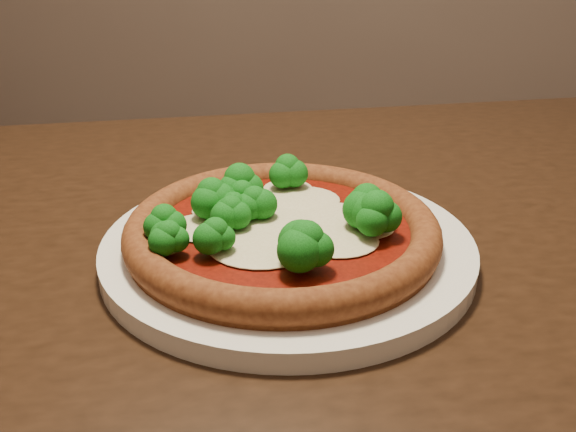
{
  "coord_description": "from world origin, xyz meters",
  "views": [
    {
      "loc": [
        -0.05,
        -0.82,
        1.03
      ],
      "look_at": [
        -0.1,
        -0.31,
        0.79
      ],
      "focal_mm": 40.0,
      "sensor_mm": 36.0,
      "label": 1
    }
  ],
  "objects": [
    {
      "name": "dining_table",
      "position": [
        -0.16,
        -0.25,
        0.65
      ],
      "size": [
        1.49,
        1.08,
        0.75
      ],
      "rotation": [
        0.0,
        0.0,
        0.27
      ],
      "color": "black",
      "rests_on": "floor"
    },
    {
      "name": "plate",
      "position": [
        -0.1,
        -0.31,
        0.76
      ],
      "size": [
        0.33,
        0.33,
        0.02
      ],
      "primitive_type": "cylinder",
      "color": "silver",
      "rests_on": "dining_table"
    },
    {
      "name": "pizza",
      "position": [
        -0.11,
        -0.32,
        0.78
      ],
      "size": [
        0.27,
        0.27,
        0.06
      ],
      "rotation": [
        0.0,
        0.0,
        -0.02
      ],
      "color": "brown",
      "rests_on": "plate"
    }
  ]
}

